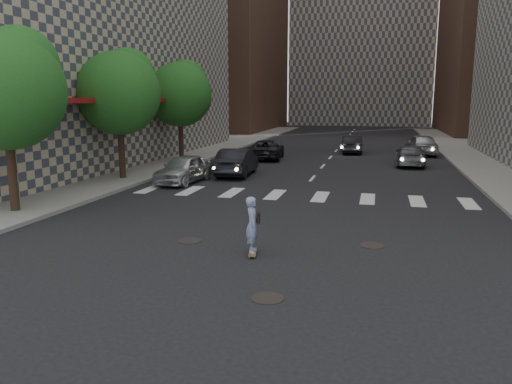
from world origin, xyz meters
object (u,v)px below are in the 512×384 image
tree_b (121,89)px  traffic_car_d (421,144)px  skateboarder (253,225)px  tree_a (8,85)px  traffic_car_b (410,156)px  silver_sedan (184,169)px  traffic_car_e (352,144)px  traffic_car_a (237,162)px  traffic_car_c (266,150)px  tree_c (181,92)px

tree_b → traffic_car_d: tree_b is taller
tree_b → skateboarder: (9.61, -10.78, -3.80)m
tree_a → traffic_car_b: (14.80, 17.44, -4.00)m
skateboarder → silver_sedan: (-6.30, 10.72, -0.13)m
skateboarder → traffic_car_e: bearing=76.1°
silver_sedan → traffic_car_b: (11.49, 9.50, -0.06)m
tree_a → traffic_car_a: 12.75m
tree_a → traffic_car_c: bearing=74.8°
tree_a → tree_b: 8.00m
tree_a → traffic_car_d: size_ratio=1.42×
silver_sedan → traffic_car_e: (7.45, 16.28, -0.02)m
tree_c → traffic_car_c: bearing=28.8°
tree_b → traffic_car_e: bearing=56.4°
silver_sedan → traffic_car_a: 3.58m
tree_c → traffic_car_d: 18.33m
traffic_car_c → traffic_car_d: (10.83, 5.34, 0.12)m
tree_b → tree_a: bearing=-90.0°
traffic_car_a → traffic_car_e: 14.37m
traffic_car_a → traffic_car_b: size_ratio=1.02×
silver_sedan → tree_a: bearing=-107.4°
tree_a → traffic_car_a: bearing=64.4°
tree_a → traffic_car_d: (15.95, 24.16, -3.85)m
skateboarder → traffic_car_e: size_ratio=0.38×
traffic_car_a → traffic_car_c: traffic_car_a is taller
traffic_car_b → traffic_car_d: bearing=-98.0°
tree_b → traffic_car_d: 23.03m
silver_sedan → traffic_car_b: size_ratio=0.93×
tree_a → traffic_car_e: (10.76, 24.22, -3.96)m
skateboarder → traffic_car_c: 22.07m
tree_c → traffic_car_a: tree_c is taller
silver_sedan → traffic_car_a: bearing=62.3°
silver_sedan → tree_c: bearing=117.5°
tree_a → traffic_car_c: 19.91m
traffic_car_e → tree_b: bearing=51.2°
traffic_car_a → traffic_car_c: bearing=-92.4°
traffic_car_a → traffic_car_b: 11.55m
tree_c → traffic_car_c: (5.13, 2.82, -3.98)m
silver_sedan → traffic_car_d: bearing=57.2°
traffic_car_b → traffic_car_c: size_ratio=0.92×
tree_c → traffic_car_e: (10.76, 8.22, -3.96)m
silver_sedan → traffic_car_c: (1.82, 10.88, -0.04)m
tree_a → traffic_car_e: 26.80m
traffic_car_b → traffic_car_e: (-4.04, 6.78, 0.04)m
traffic_car_a → silver_sedan: bearing=53.8°
skateboarder → traffic_car_d: skateboarder is taller
traffic_car_b → traffic_car_d: 6.82m
tree_b → traffic_car_c: (5.13, 10.82, -3.98)m
tree_a → silver_sedan: 9.46m
tree_b → silver_sedan: 5.14m
tree_b → traffic_car_e: size_ratio=1.57×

